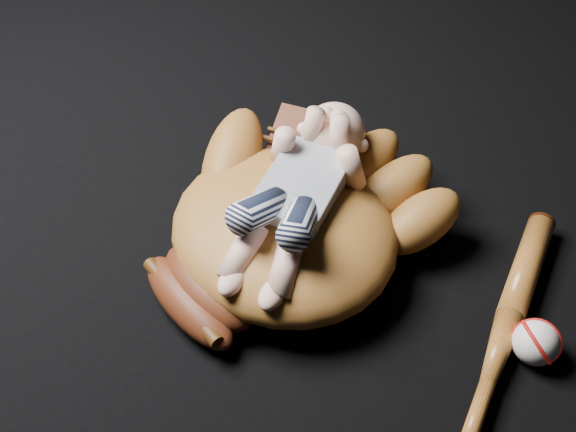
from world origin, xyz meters
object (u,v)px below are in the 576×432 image
(newborn_baby, at_px, (294,196))
(baseball_bat, at_px, (506,330))
(baseball, at_px, (536,342))
(baseball_glove, at_px, (284,224))

(newborn_baby, xyz_separation_m, baseball_bat, (0.35, 0.03, -0.12))
(newborn_baby, distance_m, baseball_bat, 0.37)
(newborn_baby, xyz_separation_m, baseball, (0.40, 0.03, -0.11))
(baseball, bearing_deg, baseball_bat, 173.46)
(newborn_baby, bearing_deg, baseball, -5.50)
(newborn_baby, distance_m, baseball, 0.41)
(baseball_bat, bearing_deg, newborn_baby, -174.39)
(baseball_glove, height_order, newborn_baby, newborn_baby)
(baseball, bearing_deg, newborn_baby, -175.81)
(baseball_glove, bearing_deg, baseball, 24.90)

